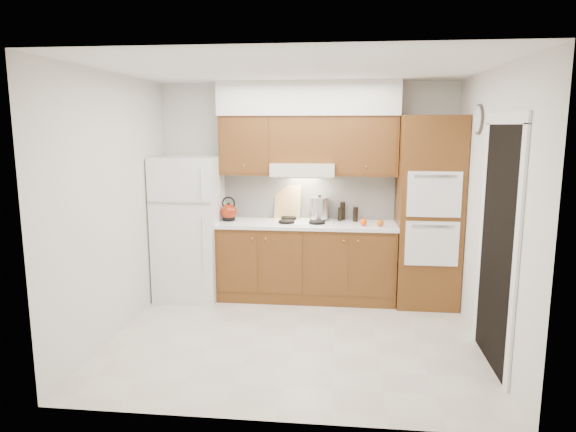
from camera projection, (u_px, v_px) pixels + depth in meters
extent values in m
plane|color=beige|center=(295.00, 337.00, 5.14)|extent=(3.60, 3.60, 0.00)
plane|color=white|center=(295.00, 69.00, 4.68)|extent=(3.60, 3.60, 0.00)
cube|color=silver|center=(307.00, 190.00, 6.38)|extent=(3.60, 0.02, 2.60)
cube|color=silver|center=(115.00, 206.00, 5.10)|extent=(0.02, 3.00, 2.60)
cube|color=silver|center=(490.00, 212.00, 4.72)|extent=(0.02, 3.00, 2.60)
cube|color=white|center=(189.00, 228.00, 6.25)|extent=(0.75, 0.72, 1.72)
cube|color=brown|center=(306.00, 262.00, 6.23)|extent=(2.11, 0.60, 0.90)
cube|color=white|center=(307.00, 224.00, 6.14)|extent=(2.13, 0.62, 0.04)
cube|color=white|center=(308.00, 196.00, 6.38)|extent=(2.11, 0.03, 0.56)
cube|color=brown|center=(428.00, 212.00, 5.94)|extent=(0.70, 0.65, 2.20)
cube|color=brown|center=(247.00, 145.00, 6.20)|extent=(0.63, 0.33, 0.70)
cube|color=brown|center=(366.00, 146.00, 6.04)|extent=(0.73, 0.33, 0.70)
cube|color=silver|center=(303.00, 169.00, 6.11)|extent=(0.75, 0.45, 0.15)
cube|color=brown|center=(304.00, 139.00, 6.11)|extent=(0.75, 0.33, 0.55)
cube|color=silver|center=(308.00, 98.00, 6.01)|extent=(2.13, 0.36, 0.40)
cube|color=white|center=(303.00, 222.00, 6.16)|extent=(0.74, 0.50, 0.01)
cube|color=black|center=(497.00, 248.00, 4.42)|extent=(0.02, 0.90, 2.10)
cylinder|color=#3F3833|center=(479.00, 119.00, 5.11)|extent=(0.02, 0.30, 0.30)
sphere|color=maroon|center=(229.00, 212.00, 6.25)|extent=(0.25, 0.25, 0.20)
cube|color=tan|center=(288.00, 203.00, 6.37)|extent=(0.34, 0.16, 0.43)
cylinder|color=silver|center=(319.00, 208.00, 6.23)|extent=(0.28, 0.28, 0.25)
cylinder|color=black|center=(343.00, 211.00, 6.30)|extent=(0.07, 0.07, 0.22)
cylinder|color=black|center=(340.00, 214.00, 6.24)|extent=(0.07, 0.07, 0.17)
cylinder|color=black|center=(355.00, 214.00, 6.20)|extent=(0.08, 0.08, 0.18)
sphere|color=orange|center=(380.00, 223.00, 5.91)|extent=(0.10, 0.10, 0.08)
sphere|color=#FF620D|center=(363.00, 222.00, 5.95)|extent=(0.10, 0.10, 0.08)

